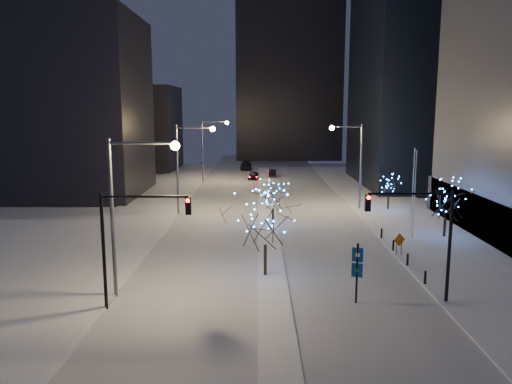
{
  "coord_description": "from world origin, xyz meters",
  "views": [
    {
      "loc": [
        -0.99,
        -28.01,
        11.75
      ],
      "look_at": [
        -1.18,
        12.36,
        5.0
      ],
      "focal_mm": 35.0,
      "sensor_mm": 36.0,
      "label": 1
    }
  ],
  "objects_px": {
    "street_lamp_w_far": "(209,142)",
    "traffic_signal_west": "(130,231)",
    "street_lamp_east": "(353,155)",
    "traffic_signal_east": "(425,227)",
    "car_near": "(253,176)",
    "wayfinding_sign": "(357,267)",
    "car_mid": "(272,173)",
    "holiday_tree_plaza_near": "(446,201)",
    "holiday_tree_median_near": "(265,219)",
    "holiday_tree_plaza_far": "(389,187)",
    "car_far": "(246,166)",
    "holiday_tree_median_far": "(273,196)",
    "construction_sign": "(399,242)",
    "street_lamp_w_mid": "(187,157)",
    "street_lamp_w_near": "(129,196)"
  },
  "relations": [
    {
      "from": "street_lamp_w_mid",
      "to": "street_lamp_east",
      "type": "relative_size",
      "value": 1.0
    },
    {
      "from": "street_lamp_w_far",
      "to": "traffic_signal_west",
      "type": "xyz_separation_m",
      "value": [
        0.5,
        -52.0,
        -1.74
      ]
    },
    {
      "from": "traffic_signal_east",
      "to": "car_mid",
      "type": "relative_size",
      "value": 1.84
    },
    {
      "from": "street_lamp_w_mid",
      "to": "car_mid",
      "type": "bearing_deg",
      "value": 72.02
    },
    {
      "from": "street_lamp_east",
      "to": "construction_sign",
      "type": "height_order",
      "value": "street_lamp_east"
    },
    {
      "from": "car_near",
      "to": "wayfinding_sign",
      "type": "bearing_deg",
      "value": -76.13
    },
    {
      "from": "car_mid",
      "to": "holiday_tree_plaza_near",
      "type": "bearing_deg",
      "value": 111.23
    },
    {
      "from": "car_mid",
      "to": "holiday_tree_median_far",
      "type": "distance_m",
      "value": 37.5
    },
    {
      "from": "street_lamp_east",
      "to": "holiday_tree_median_near",
      "type": "height_order",
      "value": "street_lamp_east"
    },
    {
      "from": "holiday_tree_median_near",
      "to": "holiday_tree_plaza_far",
      "type": "bearing_deg",
      "value": 57.94
    },
    {
      "from": "traffic_signal_west",
      "to": "holiday_tree_plaza_near",
      "type": "height_order",
      "value": "traffic_signal_west"
    },
    {
      "from": "wayfinding_sign",
      "to": "street_lamp_east",
      "type": "bearing_deg",
      "value": 100.0
    },
    {
      "from": "traffic_signal_west",
      "to": "holiday_tree_plaza_near",
      "type": "xyz_separation_m",
      "value": [
        24.58,
        16.7,
        -1.27
      ]
    },
    {
      "from": "wayfinding_sign",
      "to": "holiday_tree_median_far",
      "type": "bearing_deg",
      "value": 122.18
    },
    {
      "from": "traffic_signal_west",
      "to": "traffic_signal_east",
      "type": "relative_size",
      "value": 1.0
    },
    {
      "from": "street_lamp_east",
      "to": "holiday_tree_plaza_far",
      "type": "relative_size",
      "value": 2.48
    },
    {
      "from": "street_lamp_w_mid",
      "to": "construction_sign",
      "type": "height_order",
      "value": "street_lamp_w_mid"
    },
    {
      "from": "traffic_signal_east",
      "to": "holiday_tree_median_near",
      "type": "xyz_separation_m",
      "value": [
        -9.44,
        4.85,
        -0.61
      ]
    },
    {
      "from": "street_lamp_w_mid",
      "to": "wayfinding_sign",
      "type": "bearing_deg",
      "value": -61.81
    },
    {
      "from": "holiday_tree_plaza_far",
      "to": "wayfinding_sign",
      "type": "relative_size",
      "value": 1.07
    },
    {
      "from": "traffic_signal_west",
      "to": "street_lamp_w_near",
      "type": "bearing_deg",
      "value": 103.96
    },
    {
      "from": "street_lamp_w_near",
      "to": "holiday_tree_median_near",
      "type": "height_order",
      "value": "street_lamp_w_near"
    },
    {
      "from": "holiday_tree_median_near",
      "to": "holiday_tree_plaza_far",
      "type": "xyz_separation_m",
      "value": [
        14.71,
        23.49,
        -1.34
      ]
    },
    {
      "from": "street_lamp_w_mid",
      "to": "holiday_tree_median_near",
      "type": "bearing_deg",
      "value": -68.25
    },
    {
      "from": "street_lamp_w_near",
      "to": "traffic_signal_east",
      "type": "bearing_deg",
      "value": -3.21
    },
    {
      "from": "holiday_tree_median_far",
      "to": "wayfinding_sign",
      "type": "bearing_deg",
      "value": -77.76
    },
    {
      "from": "holiday_tree_median_far",
      "to": "holiday_tree_plaza_far",
      "type": "bearing_deg",
      "value": 29.0
    },
    {
      "from": "street_lamp_w_far",
      "to": "street_lamp_east",
      "type": "distance_m",
      "value": 29.08
    },
    {
      "from": "street_lamp_east",
      "to": "car_mid",
      "type": "relative_size",
      "value": 2.62
    },
    {
      "from": "car_mid",
      "to": "car_far",
      "type": "height_order",
      "value": "car_far"
    },
    {
      "from": "car_mid",
      "to": "holiday_tree_plaza_near",
      "type": "xyz_separation_m",
      "value": [
        14.65,
        -42.46,
        2.87
      ]
    },
    {
      "from": "street_lamp_w_far",
      "to": "construction_sign",
      "type": "height_order",
      "value": "street_lamp_w_far"
    },
    {
      "from": "wayfinding_sign",
      "to": "car_mid",
      "type": "bearing_deg",
      "value": 113.38
    },
    {
      "from": "holiday_tree_median_near",
      "to": "holiday_tree_plaza_near",
      "type": "xyz_separation_m",
      "value": [
        16.65,
        10.85,
        -0.66
      ]
    },
    {
      "from": "street_lamp_east",
      "to": "traffic_signal_east",
      "type": "height_order",
      "value": "street_lamp_east"
    },
    {
      "from": "car_far",
      "to": "construction_sign",
      "type": "height_order",
      "value": "construction_sign"
    },
    {
      "from": "street_lamp_w_near",
      "to": "car_mid",
      "type": "distance_m",
      "value": 58.4
    },
    {
      "from": "street_lamp_w_far",
      "to": "holiday_tree_median_far",
      "type": "height_order",
      "value": "street_lamp_w_far"
    },
    {
      "from": "construction_sign",
      "to": "street_lamp_w_near",
      "type": "bearing_deg",
      "value": -178.03
    },
    {
      "from": "street_lamp_east",
      "to": "street_lamp_w_far",
      "type": "bearing_deg",
      "value": 130.85
    },
    {
      "from": "street_lamp_w_mid",
      "to": "holiday_tree_plaza_far",
      "type": "bearing_deg",
      "value": 5.78
    },
    {
      "from": "wayfinding_sign",
      "to": "traffic_signal_east",
      "type": "bearing_deg",
      "value": 19.88
    },
    {
      "from": "traffic_signal_east",
      "to": "holiday_tree_median_far",
      "type": "distance_m",
      "value": 22.47
    },
    {
      "from": "car_near",
      "to": "street_lamp_east",
      "type": "bearing_deg",
      "value": -57.97
    },
    {
      "from": "street_lamp_w_mid",
      "to": "car_mid",
      "type": "relative_size",
      "value": 2.62
    },
    {
      "from": "holiday_tree_plaza_far",
      "to": "construction_sign",
      "type": "relative_size",
      "value": 2.23
    },
    {
      "from": "holiday_tree_plaza_near",
      "to": "holiday_tree_median_near",
      "type": "bearing_deg",
      "value": -146.9
    },
    {
      "from": "street_lamp_w_mid",
      "to": "holiday_tree_plaza_near",
      "type": "bearing_deg",
      "value": -22.32
    },
    {
      "from": "street_lamp_east",
      "to": "holiday_tree_median_near",
      "type": "relative_size",
      "value": 1.6
    },
    {
      "from": "street_lamp_east",
      "to": "car_mid",
      "type": "bearing_deg",
      "value": 106.4
    }
  ]
}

